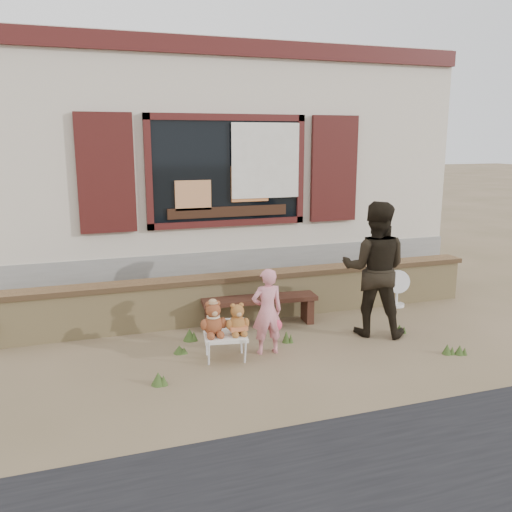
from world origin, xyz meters
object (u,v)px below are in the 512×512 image
object	(u,v)px
bench	(260,305)
child	(267,311)
teddy_bear_right	(237,318)
adult	(375,269)
teddy_bear_left	(213,318)
folding_chair	(225,337)

from	to	relation	value
bench	child	distance (m)	1.02
teddy_bear_right	adult	world-z (taller)	adult
bench	teddy_bear_left	distance (m)	1.33
folding_chair	teddy_bear_right	bearing A→B (deg)	-0.00
bench	adult	bearing A→B (deg)	-25.75
bench	adult	world-z (taller)	adult
bench	folding_chair	xyz separation A→B (m)	(-0.76, -0.98, -0.02)
teddy_bear_left	child	distance (m)	0.66
child	adult	xyz separation A→B (m)	(1.55, 0.19, 0.36)
bench	folding_chair	distance (m)	1.24
folding_chair	adult	bearing A→B (deg)	15.51
child	bench	bearing A→B (deg)	-102.72
bench	child	world-z (taller)	child
teddy_bear_left	child	xyz separation A→B (m)	(0.66, -0.01, 0.01)
teddy_bear_right	child	xyz separation A→B (m)	(0.38, 0.04, 0.03)
bench	teddy_bear_left	world-z (taller)	teddy_bear_left
teddy_bear_left	teddy_bear_right	xyz separation A→B (m)	(0.28, -0.05, -0.02)
teddy_bear_left	bench	bearing A→B (deg)	56.63
teddy_bear_left	adult	xyz separation A→B (m)	(2.21, 0.18, 0.37)
bench	teddy_bear_right	size ratio (longest dim) A/B	4.22
folding_chair	adult	size ratio (longest dim) A/B	0.32
folding_chair	child	size ratio (longest dim) A/B	0.53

